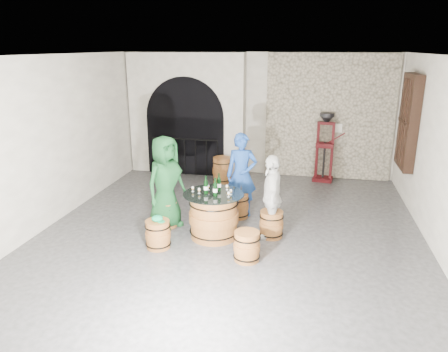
% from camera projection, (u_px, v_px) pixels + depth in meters
% --- Properties ---
extents(ground, '(8.00, 8.00, 0.00)m').
position_uv_depth(ground, '(231.00, 232.00, 7.94)').
color(ground, '#2D2D2F').
rests_on(ground, ground).
extents(wall_back, '(8.00, 0.00, 8.00)m').
position_uv_depth(wall_back, '(259.00, 115.00, 11.21)').
color(wall_back, beige).
rests_on(wall_back, ground).
extents(wall_front, '(8.00, 0.00, 8.00)m').
position_uv_depth(wall_front, '(147.00, 253.00, 3.72)').
color(wall_front, beige).
rests_on(wall_front, ground).
extents(wall_left, '(0.00, 8.00, 8.00)m').
position_uv_depth(wall_left, '(52.00, 141.00, 8.14)').
color(wall_left, beige).
rests_on(wall_left, ground).
extents(wall_right, '(0.00, 8.00, 8.00)m').
position_uv_depth(wall_right, '(445.00, 160.00, 6.80)').
color(wall_right, beige).
rests_on(wall_right, ground).
extents(ceiling, '(8.00, 8.00, 0.00)m').
position_uv_depth(ceiling, '(232.00, 55.00, 7.00)').
color(ceiling, beige).
rests_on(ceiling, wall_back).
extents(stone_facing_panel, '(3.20, 0.12, 3.18)m').
position_uv_depth(stone_facing_panel, '(329.00, 117.00, 10.81)').
color(stone_facing_panel, tan).
rests_on(stone_facing_panel, ground).
extents(arched_opening, '(3.10, 0.60, 3.19)m').
position_uv_depth(arched_opening, '(187.00, 115.00, 11.34)').
color(arched_opening, beige).
rests_on(arched_opening, ground).
extents(shuttered_window, '(0.23, 1.10, 2.00)m').
position_uv_depth(shuttered_window, '(408.00, 122.00, 9.01)').
color(shuttered_window, black).
rests_on(shuttered_window, wall_right).
extents(barrel_table, '(1.09, 1.09, 0.84)m').
position_uv_depth(barrel_table, '(214.00, 216.00, 7.64)').
color(barrel_table, brown).
rests_on(barrel_table, ground).
extents(barrel_stool_left, '(0.45, 0.45, 0.50)m').
position_uv_depth(barrel_stool_left, '(166.00, 214.00, 8.15)').
color(barrel_stool_left, brown).
rests_on(barrel_stool_left, ground).
extents(barrel_stool_far, '(0.45, 0.45, 0.50)m').
position_uv_depth(barrel_stool_far, '(238.00, 206.00, 8.58)').
color(barrel_stool_far, brown).
rests_on(barrel_stool_far, ground).
extents(barrel_stool_right, '(0.45, 0.45, 0.50)m').
position_uv_depth(barrel_stool_right, '(271.00, 224.00, 7.69)').
color(barrel_stool_right, brown).
rests_on(barrel_stool_right, ground).
extents(barrel_stool_near_right, '(0.45, 0.45, 0.50)m').
position_uv_depth(barrel_stool_near_right, '(247.00, 246.00, 6.84)').
color(barrel_stool_near_right, brown).
rests_on(barrel_stool_near_right, ground).
extents(barrel_stool_near_left, '(0.45, 0.45, 0.50)m').
position_uv_depth(barrel_stool_near_left, '(158.00, 234.00, 7.28)').
color(barrel_stool_near_left, brown).
rests_on(barrel_stool_near_left, ground).
extents(green_cap, '(0.24, 0.19, 0.11)m').
position_uv_depth(green_cap, '(157.00, 219.00, 7.19)').
color(green_cap, '#0C844B').
rests_on(green_cap, barrel_stool_near_left).
extents(person_green, '(0.91, 1.03, 1.78)m').
position_uv_depth(person_green, '(166.00, 182.00, 7.96)').
color(person_green, '#12401C').
rests_on(person_green, ground).
extents(person_blue, '(0.68, 0.51, 1.71)m').
position_uv_depth(person_blue, '(242.00, 175.00, 8.54)').
color(person_blue, navy).
rests_on(person_blue, ground).
extents(person_white, '(0.44, 0.93, 1.55)m').
position_uv_depth(person_white, '(272.00, 197.00, 7.54)').
color(person_white, silver).
rests_on(person_white, ground).
extents(wine_bottle_left, '(0.08, 0.08, 0.32)m').
position_uv_depth(wine_bottle_left, '(206.00, 186.00, 7.50)').
color(wine_bottle_left, black).
rests_on(wine_bottle_left, barrel_table).
extents(wine_bottle_center, '(0.08, 0.08, 0.32)m').
position_uv_depth(wine_bottle_center, '(215.00, 189.00, 7.37)').
color(wine_bottle_center, black).
rests_on(wine_bottle_center, barrel_table).
extents(wine_bottle_right, '(0.08, 0.08, 0.32)m').
position_uv_depth(wine_bottle_right, '(219.00, 184.00, 7.64)').
color(wine_bottle_right, black).
rests_on(wine_bottle_right, barrel_table).
extents(tasting_glass_a, '(0.05, 0.05, 0.10)m').
position_uv_depth(tasting_glass_a, '(199.00, 191.00, 7.51)').
color(tasting_glass_a, '#C78526').
rests_on(tasting_glass_a, barrel_table).
extents(tasting_glass_b, '(0.05, 0.05, 0.10)m').
position_uv_depth(tasting_glass_b, '(231.00, 192.00, 7.45)').
color(tasting_glass_b, '#C78526').
rests_on(tasting_glass_b, barrel_table).
extents(tasting_glass_c, '(0.05, 0.05, 0.10)m').
position_uv_depth(tasting_glass_c, '(208.00, 187.00, 7.69)').
color(tasting_glass_c, '#C78526').
rests_on(tasting_glass_c, barrel_table).
extents(tasting_glass_d, '(0.05, 0.05, 0.10)m').
position_uv_depth(tasting_glass_d, '(227.00, 187.00, 7.69)').
color(tasting_glass_d, '#C78526').
rests_on(tasting_glass_d, barrel_table).
extents(tasting_glass_e, '(0.05, 0.05, 0.10)m').
position_uv_depth(tasting_glass_e, '(229.00, 194.00, 7.33)').
color(tasting_glass_e, '#C78526').
rests_on(tasting_glass_e, barrel_table).
extents(tasting_glass_f, '(0.05, 0.05, 0.10)m').
position_uv_depth(tasting_glass_f, '(193.00, 189.00, 7.61)').
color(tasting_glass_f, '#C78526').
rests_on(tasting_glass_f, barrel_table).
extents(side_barrel, '(0.50, 0.50, 0.66)m').
position_uv_depth(side_barrel, '(222.00, 170.00, 10.73)').
color(side_barrel, brown).
rests_on(side_barrel, ground).
extents(corking_press, '(0.73, 0.45, 1.75)m').
position_uv_depth(corking_press, '(325.00, 142.00, 10.69)').
color(corking_press, '#4B0C12').
rests_on(corking_press, ground).
extents(control_box, '(0.18, 0.10, 0.22)m').
position_uv_depth(control_box, '(338.00, 128.00, 10.76)').
color(control_box, silver).
rests_on(control_box, wall_back).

